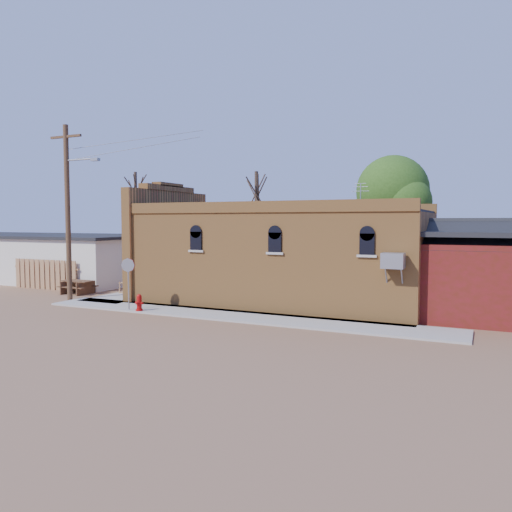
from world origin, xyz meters
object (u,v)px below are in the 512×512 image
at_px(utility_pole, 68,208).
at_px(picnic_table, 78,285).
at_px(stop_sign, 128,270).
at_px(fire_hydrant, 139,303).
at_px(trash_barrel, 137,289).
at_px(brick_bar, 277,256).

height_order(utility_pole, picnic_table, utility_pole).
bearing_deg(picnic_table, stop_sign, -26.83).
relative_size(fire_hydrant, stop_sign, 0.32).
bearing_deg(picnic_table, trash_barrel, -2.40).
bearing_deg(brick_bar, stop_sign, -133.01).
bearing_deg(brick_bar, fire_hydrant, -129.01).
distance_m(brick_bar, fire_hydrant, 7.32).
height_order(stop_sign, trash_barrel, stop_sign).
height_order(stop_sign, picnic_table, stop_sign).
xyz_separation_m(brick_bar, trash_barrel, (-6.94, -2.49, -1.82)).
height_order(brick_bar, stop_sign, brick_bar).
bearing_deg(brick_bar, utility_pole, -156.31).
distance_m(utility_pole, stop_sign, 5.64).
height_order(brick_bar, picnic_table, brick_bar).
xyz_separation_m(stop_sign, trash_barrel, (-1.86, 2.96, -1.37)).
bearing_deg(brick_bar, trash_barrel, -160.29).
xyz_separation_m(fire_hydrant, picnic_table, (-6.82, 3.20, 0.05)).
height_order(brick_bar, fire_hydrant, brick_bar).
distance_m(stop_sign, trash_barrel, 3.76).
height_order(utility_pole, trash_barrel, utility_pole).
distance_m(utility_pole, fire_hydrant, 6.97).
distance_m(utility_pole, trash_barrel, 5.42).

